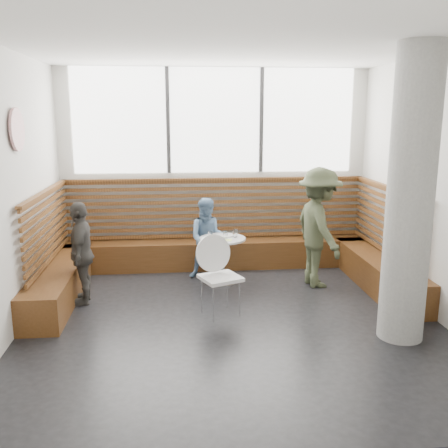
{
  "coord_description": "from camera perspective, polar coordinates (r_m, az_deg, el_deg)",
  "views": [
    {
      "loc": [
        -0.65,
        -5.65,
        2.47
      ],
      "look_at": [
        0.0,
        1.0,
        1.0
      ],
      "focal_mm": 40.0,
      "sensor_mm": 36.0,
      "label": 1
    }
  ],
  "objects": [
    {
      "name": "plate_near",
      "position": [
        7.39,
        -1.32,
        -1.43
      ],
      "size": [
        0.21,
        0.21,
        0.01
      ],
      "primitive_type": "cylinder",
      "color": "white",
      "rests_on": "cafe_table"
    },
    {
      "name": "cafe_table",
      "position": [
        7.39,
        -0.16,
        -3.07
      ],
      "size": [
        0.68,
        0.68,
        0.7
      ],
      "color": "silver",
      "rests_on": "ground"
    },
    {
      "name": "room",
      "position": [
        5.76,
        0.97,
        3.73
      ],
      "size": [
        5.0,
        5.0,
        3.2
      ],
      "color": "silver",
      "rests_on": "ground"
    },
    {
      "name": "menu_card",
      "position": [
        7.2,
        0.13,
        -1.84
      ],
      "size": [
        0.22,
        0.18,
        0.0
      ],
      "primitive_type": "cube",
      "rotation": [
        0.0,
        0.0,
        -0.26
      ],
      "color": "#A5C64C",
      "rests_on": "cafe_table"
    },
    {
      "name": "child_left",
      "position": [
        6.85,
        -15.98,
        -3.19
      ],
      "size": [
        0.37,
        0.82,
        1.37
      ],
      "primitive_type": "imported",
      "rotation": [
        0.0,
        0.0,
        -1.52
      ],
      "color": "#44423E",
      "rests_on": "ground"
    },
    {
      "name": "cafe_chair",
      "position": [
        6.26,
        -0.47,
        -5.1
      ],
      "size": [
        0.48,
        0.47,
        1.0
      ],
      "rotation": [
        0.0,
        0.0,
        0.4
      ],
      "color": "white",
      "rests_on": "ground"
    },
    {
      "name": "glass_left",
      "position": [
        7.24,
        -1.56,
        -1.3
      ],
      "size": [
        0.07,
        0.07,
        0.12
      ],
      "primitive_type": "cylinder",
      "color": "white",
      "rests_on": "cafe_table"
    },
    {
      "name": "booth",
      "position": [
        7.73,
        -0.56,
        -3.07
      ],
      "size": [
        5.0,
        2.5,
        1.44
      ],
      "color": "#4B2B12",
      "rests_on": "ground"
    },
    {
      "name": "wall_art",
      "position": [
        6.32,
        -22.57,
        9.93
      ],
      "size": [
        0.03,
        0.5,
        0.5
      ],
      "primitive_type": "cylinder",
      "rotation": [
        0.0,
        1.57,
        0.0
      ],
      "color": "white",
      "rests_on": "room"
    },
    {
      "name": "child_back",
      "position": [
        7.61,
        -1.81,
        -1.67
      ],
      "size": [
        0.63,
        0.5,
        1.24
      ],
      "primitive_type": "imported",
      "rotation": [
        0.0,
        0.0,
        -0.05
      ],
      "color": "#6184A9",
      "rests_on": "ground"
    },
    {
      "name": "plate_far",
      "position": [
        7.43,
        0.22,
        -1.35
      ],
      "size": [
        0.21,
        0.21,
        0.01
      ],
      "primitive_type": "cylinder",
      "color": "white",
      "rests_on": "cafe_table"
    },
    {
      "name": "glass_mid",
      "position": [
        7.24,
        0.16,
        -1.35
      ],
      "size": [
        0.07,
        0.07,
        0.1
      ],
      "primitive_type": "cylinder",
      "color": "white",
      "rests_on": "cafe_table"
    },
    {
      "name": "glass_right",
      "position": [
        7.38,
        1.27,
        -1.06
      ],
      "size": [
        0.07,
        0.07,
        0.11
      ],
      "primitive_type": "cylinder",
      "color": "white",
      "rests_on": "cafe_table"
    },
    {
      "name": "adult_man",
      "position": [
        7.34,
        10.79,
        -0.4
      ],
      "size": [
        0.8,
        1.21,
        1.74
      ],
      "primitive_type": "imported",
      "rotation": [
        0.0,
        0.0,
        1.72
      ],
      "color": "#404830",
      "rests_on": "ground"
    },
    {
      "name": "concrete_column",
      "position": [
        5.71,
        20.52,
        2.85
      ],
      "size": [
        0.5,
        0.5,
        3.2
      ],
      "primitive_type": "cylinder",
      "color": "gray",
      "rests_on": "ground"
    }
  ]
}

